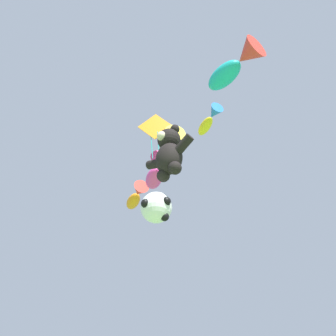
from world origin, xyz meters
name	(u,v)px	position (x,y,z in m)	size (l,w,h in m)	color
teddy_bear_kite	(169,153)	(-0.31, 4.32, 9.64)	(1.98, 0.87, 2.01)	black
soccer_ball_kite	(156,207)	(-0.96, 4.44, 7.93)	(1.04, 1.03, 0.96)	white
fish_kite_teal	(236,65)	(2.18, 5.08, 12.56)	(2.28, 1.06, 0.92)	#19ADB2
fish_kite_goldfin	(210,119)	(-0.02, 6.26, 12.46)	(1.60, 1.03, 0.51)	yellow
fish_kite_violet	(170,147)	(-2.36, 6.42, 12.67)	(2.23, 1.78, 0.87)	purple
fish_kite_magenta	(156,171)	(-3.82, 6.99, 12.54)	(2.29, 1.84, 0.94)	#E53F9E
fish_kite_tangerine	(136,196)	(-6.32, 7.90, 12.93)	(2.14, 1.44, 0.77)	orange
diamond_kite	(155,128)	(-2.50, 5.67, 13.40)	(1.14, 1.06, 2.88)	orange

